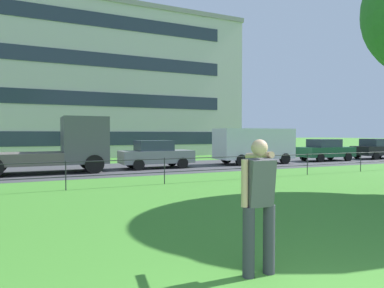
% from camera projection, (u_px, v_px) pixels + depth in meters
% --- Properties ---
extents(street_strip, '(80.00, 7.09, 0.01)m').
position_uv_depth(street_strip, '(94.00, 170.00, 17.64)').
color(street_strip, '#424247').
rests_on(street_strip, ground).
extents(park_fence, '(31.54, 0.04, 1.00)m').
position_uv_depth(park_fence, '(118.00, 168.00, 11.95)').
color(park_fence, '#232328').
rests_on(park_fence, ground).
extents(person_thrower, '(0.53, 0.76, 1.81)m').
position_uv_depth(person_thrower, '(259.00, 202.00, 4.46)').
color(person_thrower, '#383842').
rests_on(person_thrower, ground).
extents(flatbed_truck_center, '(7.34, 2.55, 2.75)m').
position_uv_depth(flatbed_truck_center, '(53.00, 148.00, 16.26)').
color(flatbed_truck_center, '#4C4C51').
rests_on(flatbed_truck_center, ground).
extents(car_grey_far_left, '(4.02, 1.85, 1.54)m').
position_uv_depth(car_grey_far_left, '(156.00, 154.00, 18.61)').
color(car_grey_far_left, slate).
rests_on(car_grey_far_left, ground).
extents(panel_van_right, '(5.06, 2.22, 2.24)m').
position_uv_depth(panel_van_right, '(254.00, 144.00, 21.41)').
color(panel_van_right, silver).
rests_on(panel_van_right, ground).
extents(car_dark_green_left, '(4.05, 1.90, 1.54)m').
position_uv_depth(car_dark_green_left, '(325.00, 150.00, 23.76)').
color(car_dark_green_left, '#194C2D').
rests_on(car_dark_green_left, ground).
extents(car_black_far_right, '(4.02, 1.85, 1.54)m').
position_uv_depth(car_black_far_right, '(377.00, 149.00, 25.91)').
color(car_black_far_right, black).
rests_on(car_black_far_right, ground).
extents(apartment_building_background, '(33.60, 14.41, 12.80)m').
position_uv_depth(apartment_building_background, '(49.00, 86.00, 31.35)').
color(apartment_building_background, beige).
rests_on(apartment_building_background, ground).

